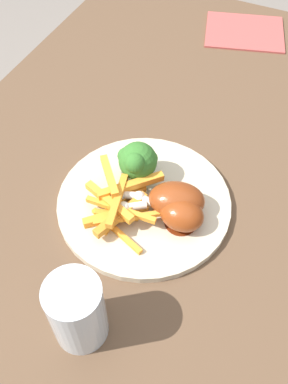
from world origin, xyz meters
The scene contains 10 objects.
ground_plane centered at (0.00, 0.00, 0.00)m, with size 6.00×6.00×0.00m, color gray.
dining_table centered at (0.00, 0.00, 0.64)m, with size 1.23×0.87×0.74m.
dinner_plate centered at (-0.04, 0.05, 0.75)m, with size 0.27×0.27×0.01m, color beige.
broccoli_floret_front centered at (0.00, 0.08, 0.79)m, with size 0.07×0.06×0.07m.
carrot_fries_pile centered at (-0.07, 0.07, 0.77)m, with size 0.14×0.13×0.05m.
chicken_drumstick_near centered at (-0.03, 0.01, 0.78)m, with size 0.08×0.14×0.05m.
chicken_drumstick_far centered at (-0.03, 0.01, 0.77)m, with size 0.10×0.12×0.04m.
chicken_drumstick_extra centered at (-0.05, -0.01, 0.77)m, with size 0.06×0.11×0.04m.
water_glass centered at (-0.25, 0.04, 0.79)m, with size 0.07×0.07×0.11m, color silver.
napkin centered at (0.49, 0.05, 0.74)m, with size 0.17×0.14×0.00m, color #B74C47.
Camera 1 is at (-0.40, -0.12, 1.29)m, focal length 40.87 mm.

